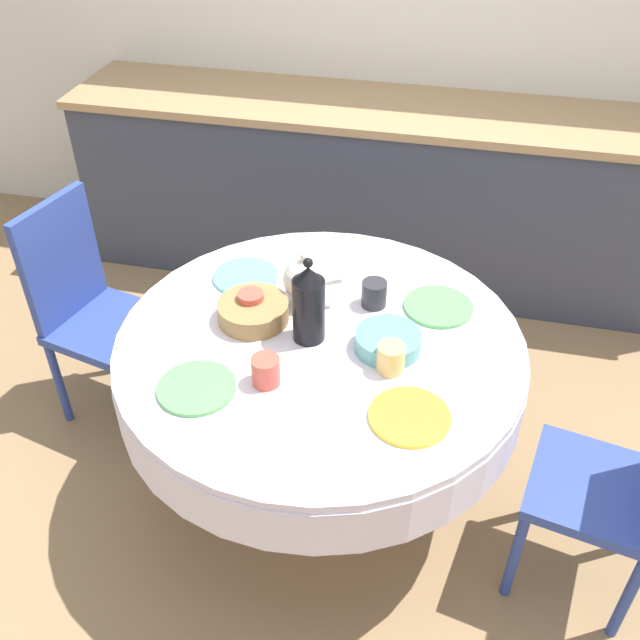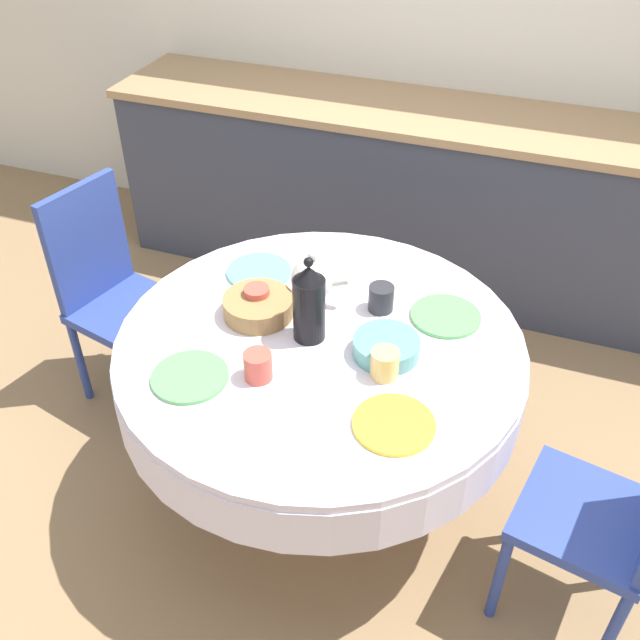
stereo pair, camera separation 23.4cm
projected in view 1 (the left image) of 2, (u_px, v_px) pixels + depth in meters
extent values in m
plane|color=#8E704C|center=(320.00, 481.00, 2.85)|extent=(12.00, 12.00, 0.00)
cube|color=silver|center=(406.00, 11.00, 3.50)|extent=(7.00, 0.05, 2.60)
cube|color=#383D4C|center=(386.00, 196.00, 3.77)|extent=(3.20, 0.60, 0.91)
cube|color=#A37F56|center=(392.00, 109.00, 3.47)|extent=(3.24, 0.64, 0.04)
cylinder|color=brown|center=(320.00, 478.00, 2.84)|extent=(0.44, 0.44, 0.04)
cylinder|color=brown|center=(320.00, 432.00, 2.67)|extent=(0.11, 0.11, 0.49)
cylinder|color=silver|center=(320.00, 365.00, 2.47)|extent=(1.39, 1.39, 0.18)
cylinder|color=silver|center=(320.00, 342.00, 2.40)|extent=(1.38, 1.38, 0.03)
cube|color=#2D428E|center=(595.00, 489.00, 2.26)|extent=(0.47, 0.47, 0.04)
cylinder|color=#2D428E|center=(515.00, 556.00, 2.34)|extent=(0.04, 0.04, 0.43)
cylinder|color=#2D428E|center=(536.00, 478.00, 2.59)|extent=(0.04, 0.04, 0.43)
cylinder|color=#2D428E|center=(628.00, 597.00, 2.22)|extent=(0.04, 0.04, 0.43)
cylinder|color=#2D428E|center=(638.00, 511.00, 2.48)|extent=(0.04, 0.04, 0.43)
cube|color=#2D428E|center=(110.00, 327.00, 2.91)|extent=(0.48, 0.48, 0.04)
cube|color=#2D428E|center=(60.00, 260.00, 2.80)|extent=(0.12, 0.38, 0.51)
cylinder|color=#2D428E|center=(178.00, 357.00, 3.11)|extent=(0.04, 0.04, 0.43)
cylinder|color=#2D428E|center=(127.00, 409.00, 2.87)|extent=(0.04, 0.04, 0.43)
cylinder|color=#2D428E|center=(114.00, 335.00, 3.24)|extent=(0.04, 0.04, 0.43)
cylinder|color=#2D428E|center=(59.00, 382.00, 2.99)|extent=(0.04, 0.04, 0.43)
cylinder|color=#5BA85B|center=(197.00, 388.00, 2.19)|extent=(0.24, 0.24, 0.01)
cylinder|color=#CC4C3D|center=(266.00, 371.00, 2.20)|extent=(0.09, 0.09, 0.10)
cylinder|color=yellow|center=(410.00, 417.00, 2.10)|extent=(0.24, 0.24, 0.01)
cylinder|color=#DBB766|center=(391.00, 358.00, 2.24)|extent=(0.09, 0.09, 0.10)
cylinder|color=#60BCB7|center=(246.00, 276.00, 2.67)|extent=(0.24, 0.24, 0.01)
cylinder|color=#CC4C3D|center=(251.00, 304.00, 2.46)|extent=(0.09, 0.09, 0.10)
cylinder|color=#5BA85B|center=(438.00, 307.00, 2.52)|extent=(0.24, 0.24, 0.01)
cylinder|color=#28282D|center=(374.00, 294.00, 2.51)|extent=(0.09, 0.09, 0.10)
cylinder|color=black|center=(309.00, 310.00, 2.33)|extent=(0.11, 0.11, 0.23)
cone|color=black|center=(308.00, 274.00, 2.24)|extent=(0.10, 0.10, 0.05)
sphere|color=black|center=(308.00, 263.00, 2.21)|extent=(0.03, 0.03, 0.03)
cylinder|color=silver|center=(305.00, 299.00, 2.56)|extent=(0.09, 0.09, 0.01)
sphere|color=silver|center=(305.00, 280.00, 2.50)|extent=(0.16, 0.16, 0.16)
cylinder|color=silver|center=(331.00, 281.00, 2.48)|extent=(0.09, 0.03, 0.06)
sphere|color=silver|center=(305.00, 256.00, 2.44)|extent=(0.03, 0.03, 0.03)
cylinder|color=olive|center=(253.00, 311.00, 2.45)|extent=(0.25, 0.25, 0.07)
cylinder|color=#569993|center=(388.00, 341.00, 2.33)|extent=(0.22, 0.22, 0.06)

